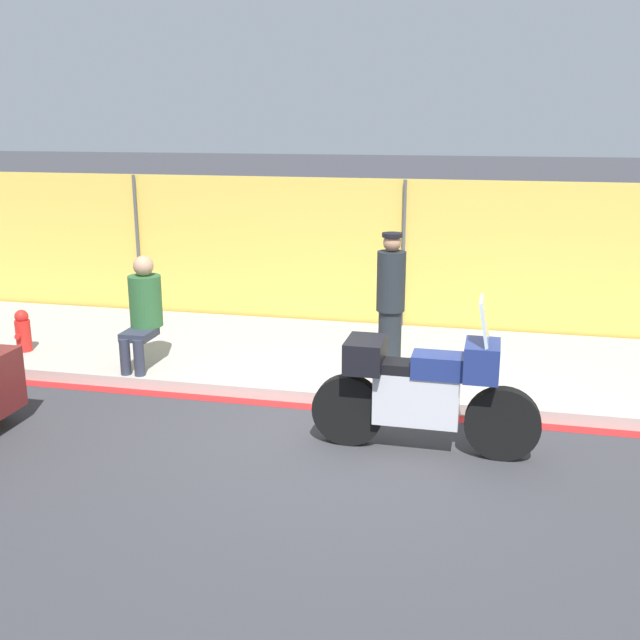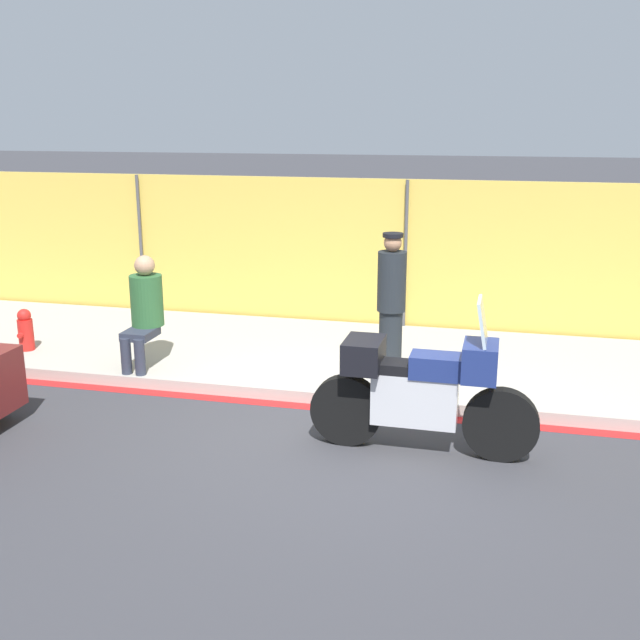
% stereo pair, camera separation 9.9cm
% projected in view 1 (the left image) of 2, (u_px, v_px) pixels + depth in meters
% --- Properties ---
extents(ground_plane, '(120.00, 120.00, 0.00)m').
position_uv_depth(ground_plane, '(354.00, 441.00, 7.51)').
color(ground_plane, '#38383D').
extents(sidewalk, '(31.26, 3.07, 0.14)m').
position_uv_depth(sidewalk, '(387.00, 361.00, 9.78)').
color(sidewalk, '#ADA89E').
rests_on(sidewalk, ground_plane).
extents(curb_paint_stripe, '(31.26, 0.18, 0.01)m').
position_uv_depth(curb_paint_stripe, '(367.00, 412.00, 8.27)').
color(curb_paint_stripe, red).
rests_on(curb_paint_stripe, ground_plane).
extents(storefront_fence, '(29.70, 0.17, 2.29)m').
position_uv_depth(storefront_fence, '(404.00, 258.00, 11.03)').
color(storefront_fence, gold).
rests_on(storefront_fence, ground_plane).
extents(motorcycle, '(2.20, 0.51, 1.55)m').
position_uv_depth(motorcycle, '(422.00, 389.00, 7.14)').
color(motorcycle, black).
rests_on(motorcycle, ground_plane).
extents(officer_standing, '(0.35, 0.35, 1.68)m').
position_uv_depth(officer_standing, '(391.00, 300.00, 9.10)').
color(officer_standing, '#1E2328').
rests_on(officer_standing, sidewalk).
extents(person_seated_on_curb, '(0.40, 0.71, 1.38)m').
position_uv_depth(person_seated_on_curb, '(143.00, 306.00, 9.20)').
color(person_seated_on_curb, '#2D3342').
rests_on(person_seated_on_curb, sidewalk).
extents(fire_hydrant, '(0.20, 0.25, 0.56)m').
position_uv_depth(fire_hydrant, '(23.00, 331.00, 9.90)').
color(fire_hydrant, red).
rests_on(fire_hydrant, sidewalk).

